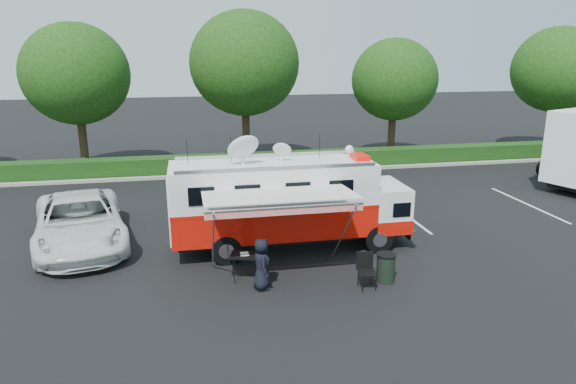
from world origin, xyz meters
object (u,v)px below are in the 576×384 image
folding_table (246,256)px  trash_bin (386,268)px  command_truck (289,202)px  white_suv (82,245)px

folding_table → trash_bin: size_ratio=1.26×
command_truck → trash_bin: 4.16m
command_truck → trash_bin: bearing=-54.2°
white_suv → trash_bin: (9.52, -4.92, 0.45)m
command_truck → trash_bin: command_truck is taller
command_truck → folding_table: 3.01m
white_suv → folding_table: bearing=-47.6°
folding_table → trash_bin: trash_bin is taller
white_suv → trash_bin: 10.73m
white_suv → trash_bin: bearing=-38.9°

